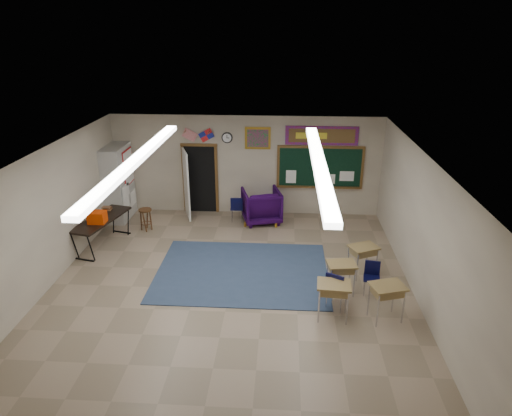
# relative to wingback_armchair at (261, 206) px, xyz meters

# --- Properties ---
(floor) EXTENTS (9.00, 9.00, 0.00)m
(floor) POSITION_rel_wingback_armchair_xyz_m (-0.50, -3.82, -0.49)
(floor) COLOR gray
(floor) RESTS_ON ground
(back_wall) EXTENTS (8.00, 0.04, 3.00)m
(back_wall) POSITION_rel_wingback_armchair_xyz_m (-0.50, 0.68, 1.01)
(back_wall) COLOR #C2B59D
(back_wall) RESTS_ON floor
(front_wall) EXTENTS (8.00, 0.04, 3.00)m
(front_wall) POSITION_rel_wingback_armchair_xyz_m (-0.50, -8.32, 1.01)
(front_wall) COLOR #C2B59D
(front_wall) RESTS_ON floor
(left_wall) EXTENTS (0.04, 9.00, 3.00)m
(left_wall) POSITION_rel_wingback_armchair_xyz_m (-4.50, -3.82, 1.01)
(left_wall) COLOR #C2B59D
(left_wall) RESTS_ON floor
(right_wall) EXTENTS (0.04, 9.00, 3.00)m
(right_wall) POSITION_rel_wingback_armchair_xyz_m (3.50, -3.82, 1.01)
(right_wall) COLOR #C2B59D
(right_wall) RESTS_ON floor
(ceiling) EXTENTS (8.00, 9.00, 0.04)m
(ceiling) POSITION_rel_wingback_armchair_xyz_m (-0.50, -3.82, 2.51)
(ceiling) COLOR white
(ceiling) RESTS_ON back_wall
(area_rug) EXTENTS (4.00, 3.00, 0.02)m
(area_rug) POSITION_rel_wingback_armchair_xyz_m (-0.30, -3.02, -0.48)
(area_rug) COLOR #31405D
(area_rug) RESTS_ON floor
(fluorescent_strips) EXTENTS (3.86, 6.00, 0.10)m
(fluorescent_strips) POSITION_rel_wingback_armchair_xyz_m (-0.50, -3.82, 2.45)
(fluorescent_strips) COLOR white
(fluorescent_strips) RESTS_ON ceiling
(doorway) EXTENTS (1.10, 0.89, 2.16)m
(doorway) POSITION_rel_wingback_armchair_xyz_m (-2.00, 0.53, 0.57)
(doorway) COLOR black
(doorway) RESTS_ON back_wall
(chalkboard) EXTENTS (2.55, 0.14, 1.30)m
(chalkboard) POSITION_rel_wingback_armchair_xyz_m (1.70, 0.64, 0.97)
(chalkboard) COLOR brown
(chalkboard) RESTS_ON back_wall
(bulletin_board) EXTENTS (2.10, 0.05, 0.55)m
(bulletin_board) POSITION_rel_wingback_armchair_xyz_m (1.70, 0.65, 1.96)
(bulletin_board) COLOR red
(bulletin_board) RESTS_ON back_wall
(framed_art_print) EXTENTS (0.75, 0.05, 0.65)m
(framed_art_print) POSITION_rel_wingback_armchair_xyz_m (-0.15, 0.65, 1.86)
(framed_art_print) COLOR #A3781F
(framed_art_print) RESTS_ON back_wall
(wall_clock) EXTENTS (0.32, 0.05, 0.32)m
(wall_clock) POSITION_rel_wingback_armchair_xyz_m (-1.05, 0.65, 1.86)
(wall_clock) COLOR black
(wall_clock) RESTS_ON back_wall
(wall_flags) EXTENTS (1.16, 0.06, 0.70)m
(wall_flags) POSITION_rel_wingback_armchair_xyz_m (-1.90, 0.62, 1.99)
(wall_flags) COLOR red
(wall_flags) RESTS_ON back_wall
(storage_cabinet) EXTENTS (0.59, 1.25, 2.20)m
(storage_cabinet) POSITION_rel_wingback_armchair_xyz_m (-4.21, 0.03, 0.61)
(storage_cabinet) COLOR #AFAEAA
(storage_cabinet) RESTS_ON floor
(wingback_armchair) EXTENTS (1.29, 1.31, 0.98)m
(wingback_armchair) POSITION_rel_wingback_armchair_xyz_m (0.00, 0.00, 0.00)
(wingback_armchair) COLOR #1D0430
(wingback_armchair) RESTS_ON floor
(student_chair_reading) EXTENTS (0.41, 0.41, 0.78)m
(student_chair_reading) POSITION_rel_wingback_armchair_xyz_m (-0.72, -0.01, -0.10)
(student_chair_reading) COLOR black
(student_chair_reading) RESTS_ON floor
(student_chair_desk_a) EXTENTS (0.58, 0.58, 0.85)m
(student_chair_desk_a) POSITION_rel_wingback_armchair_xyz_m (1.77, -4.33, -0.07)
(student_chair_desk_a) COLOR black
(student_chair_desk_a) RESTS_ON floor
(student_chair_desk_b) EXTENTS (0.41, 0.41, 0.72)m
(student_chair_desk_b) POSITION_rel_wingback_armchair_xyz_m (2.56, -3.77, -0.13)
(student_chair_desk_b) COLOR black
(student_chair_desk_b) RESTS_ON floor
(student_desk_front_left) EXTENTS (0.66, 0.53, 0.72)m
(student_desk_front_left) POSITION_rel_wingback_armchair_xyz_m (1.90, -3.78, -0.09)
(student_desk_front_left) COLOR olive
(student_desk_front_left) RESTS_ON floor
(student_desk_front_right) EXTENTS (0.76, 0.69, 0.75)m
(student_desk_front_right) POSITION_rel_wingback_armchair_xyz_m (2.49, -2.99, -0.07)
(student_desk_front_right) COLOR olive
(student_desk_front_right) RESTS_ON floor
(student_desk_back_left) EXTENTS (0.69, 0.53, 0.78)m
(student_desk_back_left) POSITION_rel_wingback_armchair_xyz_m (1.65, -4.71, -0.05)
(student_desk_back_left) COLOR olive
(student_desk_back_left) RESTS_ON floor
(student_desk_back_right) EXTENTS (0.76, 0.65, 0.77)m
(student_desk_back_right) POSITION_rel_wingback_armchair_xyz_m (2.68, -4.69, -0.06)
(student_desk_back_right) COLOR olive
(student_desk_back_right) RESTS_ON floor
(folding_table) EXTENTS (1.05, 1.99, 1.08)m
(folding_table) POSITION_rel_wingback_armchair_xyz_m (-4.05, -1.90, -0.06)
(folding_table) COLOR black
(folding_table) RESTS_ON floor
(wooden_stool) EXTENTS (0.36, 0.36, 0.64)m
(wooden_stool) POSITION_rel_wingback_armchair_xyz_m (-3.22, -0.83, -0.16)
(wooden_stool) COLOR #512F18
(wooden_stool) RESTS_ON floor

